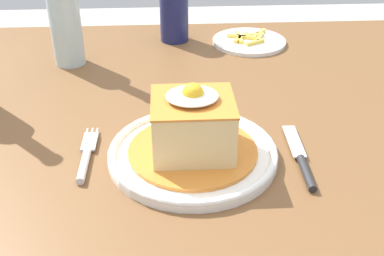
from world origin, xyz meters
name	(u,v)px	position (x,y,z in m)	size (l,w,h in m)	color
dining_table	(207,160)	(0.00, 0.00, 0.62)	(1.10, 0.90, 0.73)	brown
main_plate	(193,153)	(-0.04, -0.15, 0.74)	(0.25, 0.25, 0.02)	white
sandwich_meal	(193,128)	(-0.04, -0.15, 0.78)	(0.19, 0.19, 0.11)	orange
fork	(86,158)	(-0.19, -0.15, 0.74)	(0.02, 0.14, 0.01)	silver
knife	(303,163)	(0.12, -0.19, 0.74)	(0.02, 0.17, 0.01)	#262628
soda_can	(174,15)	(-0.05, 0.34, 0.79)	(0.07, 0.07, 0.12)	#191E51
beer_bottle_clear_far	(65,18)	(-0.27, 0.21, 0.83)	(0.06, 0.06, 0.27)	#ADC6CC
side_plate_fries	(249,41)	(0.12, 0.31, 0.74)	(0.17, 0.17, 0.02)	white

